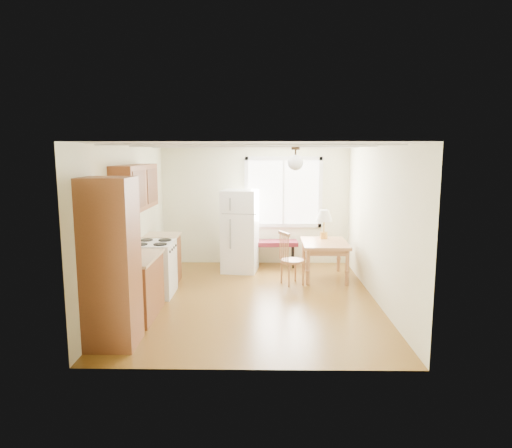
{
  "coord_description": "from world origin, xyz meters",
  "views": [
    {
      "loc": [
        0.16,
        -7.25,
        2.39
      ],
      "look_at": [
        0.04,
        0.64,
        1.15
      ],
      "focal_mm": 32.0,
      "sensor_mm": 36.0,
      "label": 1
    }
  ],
  "objects_px": {
    "bench": "(269,244)",
    "dining_table": "(325,247)",
    "refrigerator": "(240,231)",
    "chair": "(288,255)"
  },
  "relations": [
    {
      "from": "refrigerator",
      "to": "chair",
      "type": "xyz_separation_m",
      "value": [
        0.92,
        -0.99,
        -0.27
      ]
    },
    {
      "from": "bench",
      "to": "dining_table",
      "type": "bearing_deg",
      "value": -42.93
    },
    {
      "from": "bench",
      "to": "dining_table",
      "type": "distance_m",
      "value": 1.38
    },
    {
      "from": "chair",
      "to": "bench",
      "type": "bearing_deg",
      "value": 78.44
    },
    {
      "from": "dining_table",
      "to": "chair",
      "type": "relative_size",
      "value": 1.17
    },
    {
      "from": "refrigerator",
      "to": "bench",
      "type": "bearing_deg",
      "value": 40.32
    },
    {
      "from": "dining_table",
      "to": "bench",
      "type": "bearing_deg",
      "value": 139.81
    },
    {
      "from": "refrigerator",
      "to": "chair",
      "type": "distance_m",
      "value": 1.38
    },
    {
      "from": "chair",
      "to": "dining_table",
      "type": "bearing_deg",
      "value": 8.71
    },
    {
      "from": "refrigerator",
      "to": "bench",
      "type": "relative_size",
      "value": 1.37
    }
  ]
}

